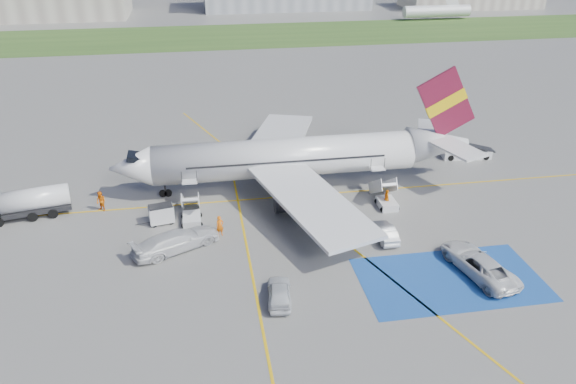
{
  "coord_description": "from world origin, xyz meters",
  "views": [
    {
      "loc": [
        -8.25,
        -37.12,
        25.27
      ],
      "look_at": [
        -0.99,
        6.07,
        3.5
      ],
      "focal_mm": 35.0,
      "sensor_mm": 36.0,
      "label": 1
    }
  ],
  "objects_px": {
    "airliner": "(299,157)",
    "car_silver_a": "(279,292)",
    "van_white_a": "(479,261)",
    "fuel_tanker": "(24,206)",
    "gpu_cart": "(161,215)",
    "belt_loader": "(466,154)",
    "car_silver_b": "(385,232)",
    "van_white_b": "(176,238)"
  },
  "relations": [
    {
      "from": "car_silver_b",
      "to": "van_white_a",
      "type": "xyz_separation_m",
      "value": [
        5.57,
        -6.12,
        0.41
      ]
    },
    {
      "from": "car_silver_b",
      "to": "van_white_b",
      "type": "distance_m",
      "value": 17.76
    },
    {
      "from": "belt_loader",
      "to": "car_silver_b",
      "type": "height_order",
      "value": "belt_loader"
    },
    {
      "from": "belt_loader",
      "to": "car_silver_b",
      "type": "bearing_deg",
      "value": -127.3
    },
    {
      "from": "gpu_cart",
      "to": "belt_loader",
      "type": "relative_size",
      "value": 0.39
    },
    {
      "from": "fuel_tanker",
      "to": "gpu_cart",
      "type": "relative_size",
      "value": 3.52
    },
    {
      "from": "airliner",
      "to": "fuel_tanker",
      "type": "relative_size",
      "value": 4.39
    },
    {
      "from": "car_silver_b",
      "to": "van_white_a",
      "type": "distance_m",
      "value": 8.29
    },
    {
      "from": "car_silver_b",
      "to": "van_white_b",
      "type": "xyz_separation_m",
      "value": [
        -17.71,
        1.25,
        0.45
      ]
    },
    {
      "from": "airliner",
      "to": "car_silver_a",
      "type": "distance_m",
      "value": 19.24
    },
    {
      "from": "airliner",
      "to": "van_white_a",
      "type": "height_order",
      "value": "airliner"
    },
    {
      "from": "gpu_cart",
      "to": "belt_loader",
      "type": "distance_m",
      "value": 35.56
    },
    {
      "from": "airliner",
      "to": "van_white_a",
      "type": "bearing_deg",
      "value": -57.84
    },
    {
      "from": "car_silver_a",
      "to": "van_white_a",
      "type": "distance_m",
      "value": 15.9
    },
    {
      "from": "fuel_tanker",
      "to": "van_white_a",
      "type": "height_order",
      "value": "fuel_tanker"
    },
    {
      "from": "fuel_tanker",
      "to": "van_white_b",
      "type": "bearing_deg",
      "value": -41.49
    },
    {
      "from": "belt_loader",
      "to": "van_white_a",
      "type": "distance_m",
      "value": 23.91
    },
    {
      "from": "belt_loader",
      "to": "van_white_a",
      "type": "bearing_deg",
      "value": -107.1
    },
    {
      "from": "car_silver_b",
      "to": "airliner",
      "type": "bearing_deg",
      "value": -64.43
    },
    {
      "from": "gpu_cart",
      "to": "van_white_a",
      "type": "distance_m",
      "value": 27.51
    },
    {
      "from": "fuel_tanker",
      "to": "van_white_a",
      "type": "xyz_separation_m",
      "value": [
        37.1,
        -15.28,
        -0.09
      ]
    },
    {
      "from": "belt_loader",
      "to": "van_white_b",
      "type": "relative_size",
      "value": 1.06
    },
    {
      "from": "van_white_a",
      "to": "airliner",
      "type": "bearing_deg",
      "value": -69.2
    },
    {
      "from": "fuel_tanker",
      "to": "car_silver_a",
      "type": "height_order",
      "value": "fuel_tanker"
    },
    {
      "from": "fuel_tanker",
      "to": "belt_loader",
      "type": "relative_size",
      "value": 1.39
    },
    {
      "from": "gpu_cart",
      "to": "car_silver_b",
      "type": "relative_size",
      "value": 0.59
    },
    {
      "from": "van_white_b",
      "to": "fuel_tanker",
      "type": "bearing_deg",
      "value": 33.1
    },
    {
      "from": "airliner",
      "to": "fuel_tanker",
      "type": "distance_m",
      "value": 26.31
    },
    {
      "from": "fuel_tanker",
      "to": "car_silver_b",
      "type": "bearing_deg",
      "value": -27.89
    },
    {
      "from": "car_silver_a",
      "to": "car_silver_b",
      "type": "bearing_deg",
      "value": -138.55
    },
    {
      "from": "van_white_a",
      "to": "van_white_b",
      "type": "relative_size",
      "value": 1.01
    },
    {
      "from": "airliner",
      "to": "belt_loader",
      "type": "bearing_deg",
      "value": 12.34
    },
    {
      "from": "van_white_b",
      "to": "gpu_cart",
      "type": "bearing_deg",
      "value": -10.85
    },
    {
      "from": "fuel_tanker",
      "to": "van_white_b",
      "type": "height_order",
      "value": "fuel_tanker"
    },
    {
      "from": "gpu_cart",
      "to": "car_silver_a",
      "type": "relative_size",
      "value": 0.56
    },
    {
      "from": "car_silver_a",
      "to": "van_white_b",
      "type": "relative_size",
      "value": 0.74
    },
    {
      "from": "gpu_cart",
      "to": "van_white_b",
      "type": "xyz_separation_m",
      "value": [
        1.39,
        -4.78,
        0.3
      ]
    },
    {
      "from": "airliner",
      "to": "car_silver_a",
      "type": "bearing_deg",
      "value": -104.88
    },
    {
      "from": "airliner",
      "to": "car_silver_a",
      "type": "xyz_separation_m",
      "value": [
        -4.89,
        -18.42,
        -2.67
      ]
    },
    {
      "from": "belt_loader",
      "to": "airliner",
      "type": "bearing_deg",
      "value": -161.35
    },
    {
      "from": "fuel_tanker",
      "to": "car_silver_b",
      "type": "xyz_separation_m",
      "value": [
        31.53,
        -9.16,
        -0.5
      ]
    },
    {
      "from": "van_white_a",
      "to": "fuel_tanker",
      "type": "bearing_deg",
      "value": -33.74
    }
  ]
}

